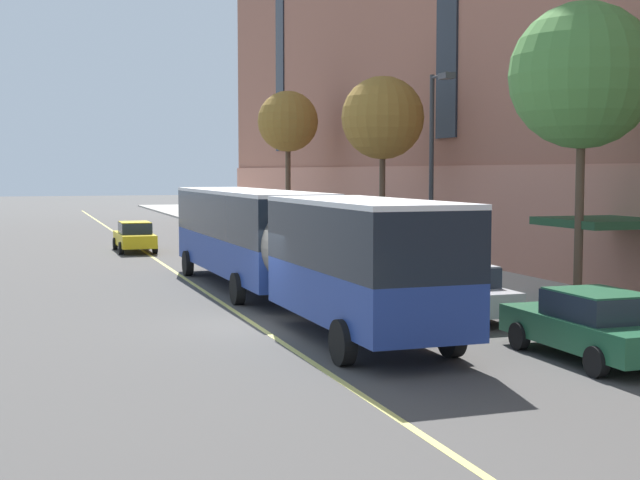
{
  "coord_description": "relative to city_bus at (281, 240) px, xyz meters",
  "views": [
    {
      "loc": [
        -6.14,
        -23.13,
        4.17
      ],
      "look_at": [
        3.51,
        5.69,
        1.8
      ],
      "focal_mm": 50.0,
      "sensor_mm": 36.0,
      "label": 1
    }
  ],
  "objects": [
    {
      "name": "parked_car_silver_3",
      "position": [
        3.98,
        -4.05,
        -1.25
      ],
      "size": [
        1.94,
        4.66,
        1.56
      ],
      "color": "#B7B7BC",
      "rests_on": "ground"
    },
    {
      "name": "parked_car_navy_5",
      "position": [
        4.22,
        19.01,
        -1.25
      ],
      "size": [
        1.99,
        4.6,
        1.56
      ],
      "color": "navy",
      "rests_on": "ground"
    },
    {
      "name": "street_lamp",
      "position": [
        5.88,
        1.36,
        2.56
      ],
      "size": [
        0.36,
        1.48,
        7.31
      ],
      "color": "#2D2D30",
      "rests_on": "sidewalk"
    },
    {
      "name": "lane_centerline",
      "position": [
        -1.7,
        -0.4,
        -2.03
      ],
      "size": [
        0.16,
        140.0,
        0.01
      ],
      "primitive_type": "cube",
      "color": "#E0D66B",
      "rests_on": "ground"
    },
    {
      "name": "street_tree_mid_block",
      "position": [
        7.67,
        -4.53,
        4.83
      ],
      "size": [
        4.19,
        4.19,
        8.82
      ],
      "color": "brown",
      "rests_on": "sidewalk"
    },
    {
      "name": "taxi_cab",
      "position": [
        -2.16,
        19.84,
        -1.25
      ],
      "size": [
        1.89,
        4.74,
        1.56
      ],
      "color": "yellow",
      "rests_on": "ground"
    },
    {
      "name": "street_tree_far_downtown",
      "position": [
        7.67,
        25.19,
        5.05
      ],
      "size": [
        3.65,
        3.65,
        8.81
      ],
      "color": "brown",
      "rests_on": "sidewalk"
    },
    {
      "name": "ground_plane",
      "position": [
        -1.47,
        -3.4,
        -2.03
      ],
      "size": [
        260.0,
        260.0,
        0.0
      ],
      "primitive_type": "plane",
      "color": "#4C4947"
    },
    {
      "name": "sidewalk",
      "position": [
        8.07,
        -0.4,
        -1.96
      ],
      "size": [
        5.57,
        160.0,
        0.15
      ],
      "primitive_type": "cube",
      "color": "#ADA89E",
      "rests_on": "ground"
    },
    {
      "name": "street_tree_far_uptown",
      "position": [
        7.67,
        10.33,
        4.45
      ],
      "size": [
        3.69,
        3.69,
        8.21
      ],
      "color": "brown",
      "rests_on": "sidewalk"
    },
    {
      "name": "city_bus",
      "position": [
        0.0,
        0.0,
        0.0
      ],
      "size": [
        3.17,
        21.03,
        3.48
      ],
      "color": "navy",
      "rests_on": "ground"
    },
    {
      "name": "parked_car_green_2",
      "position": [
        4.21,
        -10.09,
        -1.25
      ],
      "size": [
        2.01,
        4.77,
        1.56
      ],
      "color": "#23603D",
      "rests_on": "ground"
    },
    {
      "name": "parked_car_darkgray_4",
      "position": [
        4.02,
        5.98,
        -1.25
      ],
      "size": [
        1.93,
        4.64,
        1.56
      ],
      "color": "#4C4C51",
      "rests_on": "ground"
    },
    {
      "name": "parked_car_darkgray_1",
      "position": [
        4.1,
        12.98,
        -1.25
      ],
      "size": [
        2.06,
        4.53,
        1.56
      ],
      "color": "#4C4C51",
      "rests_on": "ground"
    }
  ]
}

